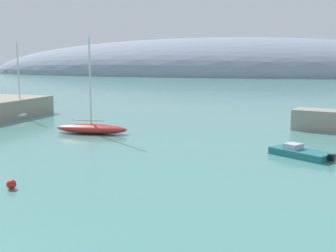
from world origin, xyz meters
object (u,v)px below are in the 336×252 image
Objects in this scene: motorboat_teal_foreground at (300,153)px; mooring_buoy_red at (11,184)px; sailboat_red_near_shore at (91,128)px; sailboat_white_mid_mooring at (20,113)px.

mooring_buoy_red is (-15.71, -13.48, -0.03)m from motorboat_teal_foreground.
sailboat_red_near_shore reaches higher than sailboat_white_mid_mooring.
sailboat_red_near_shore is at bearing -148.82° from sailboat_white_mid_mooring.
motorboat_teal_foreground is at bearing -17.45° from sailboat_red_near_shore.
motorboat_teal_foreground is at bearing 40.63° from mooring_buoy_red.
sailboat_white_mid_mooring reaches higher than mooring_buoy_red.
motorboat_teal_foreground is (20.04, -4.57, -0.25)m from sailboat_red_near_shore.
sailboat_white_mid_mooring is 36.90m from motorboat_teal_foreground.
sailboat_red_near_shore is 20.55m from motorboat_teal_foreground.
sailboat_white_mid_mooring is 32.45m from mooring_buoy_red.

